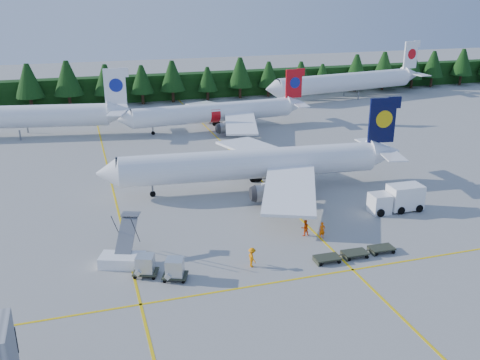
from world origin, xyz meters
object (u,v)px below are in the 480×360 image
object	(u,v)px
airliner_red	(210,113)
service_truck	(396,199)
airstairs	(123,256)
airliner_navy	(245,165)

from	to	relation	value
airliner_red	service_truck	world-z (taller)	airliner_red
airliner_red	airstairs	distance (m)	52.95
airliner_red	airstairs	size ratio (longest dim) A/B	5.63
airliner_navy	airliner_red	bearing A→B (deg)	89.09
airliner_navy	airstairs	size ratio (longest dim) A/B	6.18
airliner_navy	airstairs	xyz separation A→B (m)	(-17.41, -15.94, -2.64)
airliner_red	airstairs	xyz separation A→B (m)	(-21.00, -48.56, -2.33)
airstairs	service_truck	bearing A→B (deg)	27.34
airliner_red	service_truck	bearing A→B (deg)	-78.66
airliner_navy	airliner_red	world-z (taller)	airliner_navy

